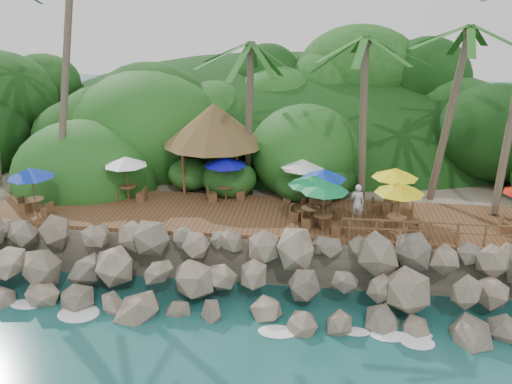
# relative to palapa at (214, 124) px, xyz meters

# --- Properties ---
(ground) EXTENTS (140.00, 140.00, 0.00)m
(ground) POSITION_rel_palapa_xyz_m (2.67, -9.57, -5.79)
(ground) COLOR #19514F
(ground) RESTS_ON ground
(land_base) EXTENTS (32.00, 25.20, 2.10)m
(land_base) POSITION_rel_palapa_xyz_m (2.67, 6.43, -4.74)
(land_base) COLOR gray
(land_base) RESTS_ON ground
(jungle_hill) EXTENTS (44.80, 28.00, 15.40)m
(jungle_hill) POSITION_rel_palapa_xyz_m (2.67, 13.93, -5.79)
(jungle_hill) COLOR #143811
(jungle_hill) RESTS_ON ground
(seawall) EXTENTS (29.00, 4.00, 2.30)m
(seawall) POSITION_rel_palapa_xyz_m (2.67, -7.57, -4.64)
(seawall) COLOR gray
(seawall) RESTS_ON ground
(terrace) EXTENTS (26.00, 5.00, 0.20)m
(terrace) POSITION_rel_palapa_xyz_m (2.67, -3.57, -3.59)
(terrace) COLOR brown
(terrace) RESTS_ON land_base
(jungle_foliage) EXTENTS (44.00, 16.00, 12.00)m
(jungle_foliage) POSITION_rel_palapa_xyz_m (2.67, 5.43, -5.79)
(jungle_foliage) COLOR #143811
(jungle_foliage) RESTS_ON ground
(foam_line) EXTENTS (25.20, 0.80, 0.06)m
(foam_line) POSITION_rel_palapa_xyz_m (2.67, -9.27, -5.76)
(foam_line) COLOR white
(foam_line) RESTS_ON ground
(palapa) EXTENTS (5.42, 5.42, 4.60)m
(palapa) POSITION_rel_palapa_xyz_m (0.00, 0.00, 0.00)
(palapa) COLOR brown
(palapa) RESTS_ON ground
(dining_clusters) EXTENTS (24.25, 5.35, 2.32)m
(dining_clusters) POSITION_rel_palapa_xyz_m (4.34, -3.70, -1.56)
(dining_clusters) COLOR brown
(dining_clusters) RESTS_ON terrace
(railing) EXTENTS (8.30, 0.10, 1.00)m
(railing) POSITION_rel_palapa_xyz_m (10.81, -5.92, -2.88)
(railing) COLOR brown
(railing) RESTS_ON terrace
(waiter) EXTENTS (0.70, 0.52, 1.76)m
(waiter) POSITION_rel_palapa_xyz_m (7.36, -3.80, -2.61)
(waiter) COLOR silver
(waiter) RESTS_ON terrace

